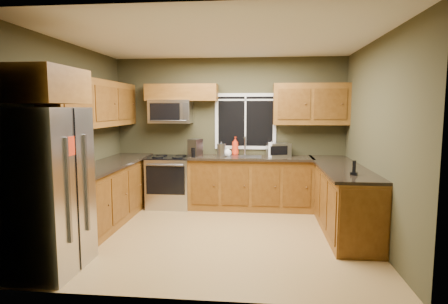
% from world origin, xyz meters
% --- Properties ---
extents(floor, '(4.20, 4.20, 0.00)m').
position_xyz_m(floor, '(0.00, 0.00, 0.00)').
color(floor, '#A27D47').
rests_on(floor, ground).
extents(ceiling, '(4.20, 4.20, 0.00)m').
position_xyz_m(ceiling, '(0.00, 0.00, 2.70)').
color(ceiling, white).
rests_on(ceiling, back_wall).
extents(back_wall, '(4.20, 0.00, 4.20)m').
position_xyz_m(back_wall, '(0.00, 1.80, 1.35)').
color(back_wall, '#3B3822').
rests_on(back_wall, ground).
extents(front_wall, '(4.20, 0.00, 4.20)m').
position_xyz_m(front_wall, '(0.00, -1.80, 1.35)').
color(front_wall, '#3B3822').
rests_on(front_wall, ground).
extents(left_wall, '(0.00, 3.60, 3.60)m').
position_xyz_m(left_wall, '(-2.10, 0.00, 1.35)').
color(left_wall, '#3B3822').
rests_on(left_wall, ground).
extents(right_wall, '(0.00, 3.60, 3.60)m').
position_xyz_m(right_wall, '(2.10, 0.00, 1.35)').
color(right_wall, '#3B3822').
rests_on(right_wall, ground).
extents(window, '(1.12, 0.03, 1.02)m').
position_xyz_m(window, '(0.30, 1.78, 1.55)').
color(window, white).
rests_on(window, back_wall).
extents(base_cabinets_left, '(0.60, 2.65, 0.90)m').
position_xyz_m(base_cabinets_left, '(-1.80, 0.48, 0.45)').
color(base_cabinets_left, brown).
rests_on(base_cabinets_left, ground).
extents(countertop_left, '(0.65, 2.65, 0.04)m').
position_xyz_m(countertop_left, '(-1.78, 0.48, 0.92)').
color(countertop_left, black).
rests_on(countertop_left, base_cabinets_left).
extents(base_cabinets_back, '(2.17, 0.60, 0.90)m').
position_xyz_m(base_cabinets_back, '(0.42, 1.50, 0.45)').
color(base_cabinets_back, brown).
rests_on(base_cabinets_back, ground).
extents(countertop_back, '(2.17, 0.65, 0.04)m').
position_xyz_m(countertop_back, '(0.42, 1.48, 0.92)').
color(countertop_back, black).
rests_on(countertop_back, base_cabinets_back).
extents(base_cabinets_peninsula, '(0.60, 2.52, 0.90)m').
position_xyz_m(base_cabinets_peninsula, '(1.80, 0.54, 0.45)').
color(base_cabinets_peninsula, brown).
rests_on(base_cabinets_peninsula, ground).
extents(countertop_peninsula, '(0.65, 2.50, 0.04)m').
position_xyz_m(countertop_peninsula, '(1.78, 0.55, 0.92)').
color(countertop_peninsula, black).
rests_on(countertop_peninsula, base_cabinets_peninsula).
extents(upper_cabinets_left, '(0.33, 2.65, 0.72)m').
position_xyz_m(upper_cabinets_left, '(-1.94, 0.48, 1.86)').
color(upper_cabinets_left, brown).
rests_on(upper_cabinets_left, left_wall).
extents(upper_cabinets_back_left, '(1.30, 0.33, 0.30)m').
position_xyz_m(upper_cabinets_back_left, '(-0.85, 1.64, 2.07)').
color(upper_cabinets_back_left, brown).
rests_on(upper_cabinets_back_left, back_wall).
extents(upper_cabinets_back_right, '(1.30, 0.33, 0.72)m').
position_xyz_m(upper_cabinets_back_right, '(1.45, 1.64, 1.86)').
color(upper_cabinets_back_right, brown).
rests_on(upper_cabinets_back_right, back_wall).
extents(upper_cabinet_over_fridge, '(0.72, 0.90, 0.38)m').
position_xyz_m(upper_cabinet_over_fridge, '(-1.74, -1.30, 2.03)').
color(upper_cabinet_over_fridge, brown).
rests_on(upper_cabinet_over_fridge, left_wall).
extents(refrigerator, '(0.74, 0.90, 1.80)m').
position_xyz_m(refrigerator, '(-1.74, -1.30, 0.90)').
color(refrigerator, '#B7B7BC').
rests_on(refrigerator, ground).
extents(range, '(0.76, 0.69, 0.94)m').
position_xyz_m(range, '(-1.05, 1.47, 0.47)').
color(range, '#B7B7BC').
rests_on(range, ground).
extents(microwave, '(0.76, 0.41, 0.42)m').
position_xyz_m(microwave, '(-1.05, 1.61, 1.73)').
color(microwave, '#B7B7BC').
rests_on(microwave, back_wall).
extents(sink, '(0.60, 0.42, 0.36)m').
position_xyz_m(sink, '(0.30, 1.49, 0.95)').
color(sink, slate).
rests_on(sink, countertop_back).
extents(toaster_oven, '(0.45, 0.40, 0.23)m').
position_xyz_m(toaster_oven, '(0.90, 1.59, 1.06)').
color(toaster_oven, '#B7B7BC').
rests_on(toaster_oven, countertop_back).
extents(coffee_maker, '(0.26, 0.30, 0.31)m').
position_xyz_m(coffee_maker, '(-0.57, 1.41, 1.08)').
color(coffee_maker, slate).
rests_on(coffee_maker, countertop_back).
extents(kettle, '(0.20, 0.20, 0.27)m').
position_xyz_m(kettle, '(-0.11, 1.47, 1.07)').
color(kettle, '#B7B7BC').
rests_on(kettle, countertop_back).
extents(paper_towel_roll, '(0.14, 0.14, 0.28)m').
position_xyz_m(paper_towel_roll, '(0.77, 1.46, 1.07)').
color(paper_towel_roll, white).
rests_on(paper_towel_roll, countertop_back).
extents(soap_bottle_a, '(0.17, 0.17, 0.33)m').
position_xyz_m(soap_bottle_a, '(0.12, 1.70, 1.11)').
color(soap_bottle_a, red).
rests_on(soap_bottle_a, countertop_back).
extents(soap_bottle_c, '(0.14, 0.14, 0.17)m').
position_xyz_m(soap_bottle_c, '(0.00, 1.50, 1.03)').
color(soap_bottle_c, white).
rests_on(soap_bottle_c, countertop_back).
extents(cordless_phone, '(0.11, 0.11, 0.19)m').
position_xyz_m(cordless_phone, '(1.78, -0.22, 1.00)').
color(cordless_phone, black).
rests_on(cordless_phone, countertop_peninsula).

